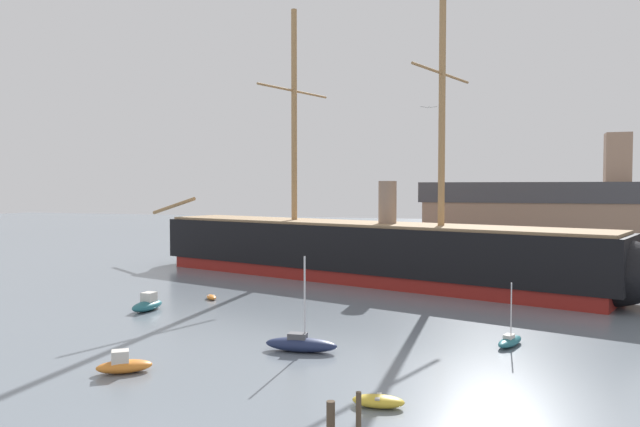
% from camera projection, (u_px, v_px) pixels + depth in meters
% --- Properties ---
extents(tall_ship, '(69.33, 26.76, 34.29)m').
position_uv_depth(tall_ship, '(362.00, 250.00, 74.34)').
color(tall_ship, maroon).
rests_on(tall_ship, ground).
extents(motorboat_foreground_left, '(3.49, 3.07, 1.39)m').
position_uv_depth(motorboat_foreground_left, '(124.00, 365.00, 37.43)').
color(motorboat_foreground_left, orange).
rests_on(motorboat_foreground_left, ground).
extents(dinghy_foreground_right, '(2.83, 1.49, 0.64)m').
position_uv_depth(dinghy_foreground_right, '(378.00, 401.00, 31.55)').
color(dinghy_foreground_right, gold).
rests_on(dinghy_foreground_right, ground).
extents(sailboat_near_centre, '(5.20, 2.02, 6.60)m').
position_uv_depth(sailboat_near_centre, '(301.00, 344.00, 42.25)').
color(sailboat_near_centre, '#1E284C').
rests_on(sailboat_near_centre, ground).
extents(motorboat_mid_left, '(1.75, 3.99, 1.66)m').
position_uv_depth(motorboat_mid_left, '(147.00, 304.00, 56.30)').
color(motorboat_mid_left, '#236670').
rests_on(motorboat_mid_left, ground).
extents(sailboat_mid_right, '(2.14, 3.62, 4.52)m').
position_uv_depth(sailboat_mid_right, '(510.00, 341.00, 43.70)').
color(sailboat_mid_right, '#236670').
rests_on(sailboat_mid_right, ground).
extents(dinghy_alongside_bow, '(1.96, 2.02, 0.46)m').
position_uv_depth(dinghy_alongside_bow, '(211.00, 297.00, 61.97)').
color(dinghy_alongside_bow, orange).
rests_on(dinghy_alongside_bow, ground).
extents(motorboat_far_left, '(4.44, 3.97, 1.78)m').
position_uv_depth(motorboat_far_left, '(199.00, 262.00, 87.65)').
color(motorboat_far_left, gray).
rests_on(motorboat_far_left, ground).
extents(dinghy_distant_centre, '(1.48, 2.11, 0.46)m').
position_uv_depth(dinghy_distant_centre, '(408.00, 267.00, 85.67)').
color(dinghy_distant_centre, '#B22D28').
rests_on(dinghy_distant_centre, ground).
extents(mooring_piling_nearest, '(0.38, 0.38, 1.90)m').
position_uv_depth(mooring_piling_nearest, '(331.00, 422.00, 27.05)').
color(mooring_piling_nearest, '#4C3D2D').
rests_on(mooring_piling_nearest, ground).
extents(mooring_piling_left_pair, '(0.25, 0.25, 2.29)m').
position_uv_depth(mooring_piling_left_pair, '(359.00, 418.00, 27.11)').
color(mooring_piling_left_pair, '#4C3D2D').
rests_on(mooring_piling_left_pair, ground).
extents(dockside_warehouse_right, '(60.08, 16.05, 18.67)m').
position_uv_depth(dockside_warehouse_right, '(633.00, 227.00, 82.63)').
color(dockside_warehouse_right, '#565659').
rests_on(dockside_warehouse_right, ground).
extents(seagull_in_flight, '(1.23, 0.45, 0.14)m').
position_uv_depth(seagull_in_flight, '(429.00, 107.00, 44.95)').
color(seagull_in_flight, silver).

